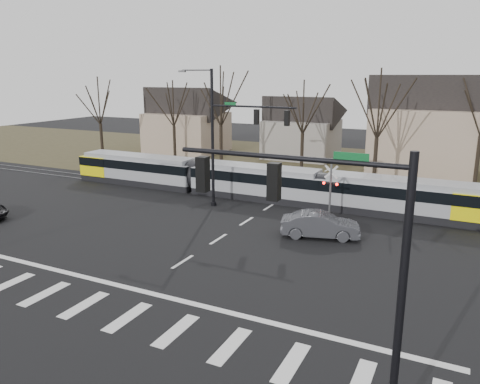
% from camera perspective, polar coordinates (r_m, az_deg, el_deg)
% --- Properties ---
extents(ground, '(140.00, 140.00, 0.00)m').
position_cam_1_polar(ground, '(24.07, -9.65, -10.04)').
color(ground, black).
extents(grass_verge, '(140.00, 28.00, 0.01)m').
position_cam_1_polar(grass_verge, '(52.29, 11.21, 3.06)').
color(grass_verge, '#38331E').
rests_on(grass_verge, ground).
extents(crosswalk, '(27.00, 2.60, 0.01)m').
position_cam_1_polar(crosswalk, '(21.31, -16.10, -13.74)').
color(crosswalk, silver).
rests_on(crosswalk, ground).
extents(stop_line, '(28.00, 0.35, 0.01)m').
position_cam_1_polar(stop_line, '(22.78, -12.33, -11.60)').
color(stop_line, silver).
rests_on(stop_line, ground).
extents(lane_dashes, '(0.18, 30.00, 0.01)m').
position_cam_1_polar(lane_dashes, '(37.43, 4.74, -1.07)').
color(lane_dashes, silver).
rests_on(lane_dashes, ground).
extents(rail_pair, '(90.00, 1.52, 0.06)m').
position_cam_1_polar(rail_pair, '(37.24, 4.62, -1.10)').
color(rail_pair, '#59595E').
rests_on(rail_pair, ground).
extents(tram, '(35.23, 2.62, 2.67)m').
position_cam_1_polar(tram, '(37.86, 1.87, 1.41)').
color(tram, gray).
rests_on(tram, ground).
extents(sedan, '(4.16, 5.66, 1.58)m').
position_cam_1_polar(sedan, '(29.26, 9.76, -3.98)').
color(sedan, '#414247').
rests_on(sedan, ground).
extents(signal_pole_near_right, '(6.72, 0.44, 8.00)m').
position_cam_1_polar(signal_pole_near_right, '(12.90, 11.06, -7.04)').
color(signal_pole_near_right, black).
rests_on(signal_pole_near_right, ground).
extents(signal_pole_far, '(9.28, 0.44, 10.20)m').
position_cam_1_polar(signal_pole_far, '(34.17, -1.04, 7.26)').
color(signal_pole_far, black).
rests_on(signal_pole_far, ground).
extents(rail_crossing_signal, '(1.08, 0.36, 4.00)m').
position_cam_1_polar(rail_crossing_signal, '(32.49, 10.93, -0.20)').
color(rail_crossing_signal, '#59595B').
rests_on(rail_crossing_signal, ground).
extents(tree_row, '(59.20, 7.20, 10.00)m').
position_cam_1_polar(tree_row, '(45.31, 11.95, 7.75)').
color(tree_row, black).
rests_on(tree_row, ground).
extents(house_a, '(9.72, 8.64, 8.60)m').
position_cam_1_polar(house_a, '(61.60, -6.52, 9.06)').
color(house_a, tan).
rests_on(house_a, ground).
extents(house_b, '(8.64, 7.56, 7.65)m').
position_cam_1_polar(house_b, '(56.94, 7.58, 8.13)').
color(house_b, gray).
rests_on(house_b, ground).
extents(house_c, '(10.80, 8.64, 10.10)m').
position_cam_1_polar(house_c, '(51.04, 21.68, 8.01)').
color(house_c, tan).
rests_on(house_c, ground).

